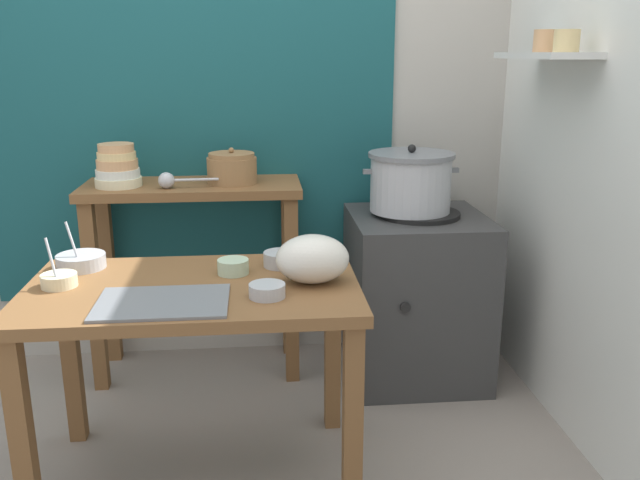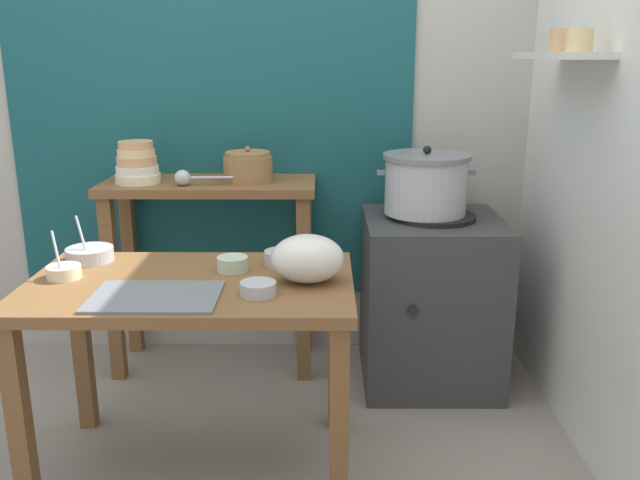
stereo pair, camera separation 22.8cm
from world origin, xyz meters
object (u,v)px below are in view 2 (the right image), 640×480
(plastic_bag, at_px, (308,259))
(prep_bowl_2, at_px, (90,254))
(clay_pot, at_px, (248,167))
(ladle, at_px, (185,178))
(prep_bowl_4, at_px, (258,288))
(bowl_stack_enamel, at_px, (137,164))
(serving_tray, at_px, (155,297))
(prep_bowl_0, at_px, (232,263))
(back_shelf_table, at_px, (211,229))
(steamer_pot, at_px, (426,184))
(prep_table, at_px, (192,311))
(prep_bowl_3, at_px, (64,271))
(stove_block, at_px, (430,299))
(prep_bowl_1, at_px, (281,257))

(plastic_bag, height_order, prep_bowl_2, prep_bowl_2)
(clay_pot, relative_size, ladle, 0.86)
(prep_bowl_4, bearing_deg, bowl_stack_enamel, 123.28)
(serving_tray, bearing_deg, prep_bowl_4, 5.56)
(prep_bowl_0, bearing_deg, clay_pot, 91.52)
(bowl_stack_enamel, height_order, serving_tray, bowl_stack_enamel)
(back_shelf_table, bearing_deg, bowl_stack_enamel, -173.82)
(bowl_stack_enamel, relative_size, prep_bowl_0, 1.83)
(steamer_pot, height_order, prep_bowl_0, steamer_pot)
(back_shelf_table, relative_size, steamer_pot, 2.25)
(steamer_pot, relative_size, prep_bowl_4, 3.70)
(prep_table, bearing_deg, clay_pot, 82.48)
(prep_bowl_3, bearing_deg, stove_block, 26.73)
(stove_block, distance_m, clay_pot, 1.02)
(clay_pot, distance_m, bowl_stack_enamel, 0.49)
(prep_bowl_1, height_order, prep_bowl_2, prep_bowl_2)
(stove_block, height_order, serving_tray, stove_block)
(ladle, bearing_deg, prep_bowl_1, -51.41)
(clay_pot, distance_m, ladle, 0.29)
(prep_table, relative_size, clay_pot, 5.00)
(stove_block, xyz_separation_m, prep_bowl_3, (-1.37, -0.69, 0.36))
(prep_bowl_2, bearing_deg, prep_bowl_4, -28.61)
(prep_bowl_0, distance_m, prep_bowl_2, 0.55)
(stove_block, distance_m, plastic_bag, 0.99)
(steamer_pot, bearing_deg, prep_bowl_0, -140.55)
(prep_bowl_0, xyz_separation_m, prep_bowl_4, (0.11, -0.24, -0.00))
(clay_pot, bearing_deg, ladle, -159.17)
(ladle, bearing_deg, prep_bowl_2, -116.04)
(stove_block, bearing_deg, prep_table, -142.72)
(prep_bowl_1, bearing_deg, serving_tray, -137.46)
(prep_bowl_1, bearing_deg, steamer_pot, 43.10)
(back_shelf_table, bearing_deg, clay_pot, 0.00)
(plastic_bag, xyz_separation_m, prep_bowl_3, (-0.83, 0.03, -0.06))
(steamer_pot, bearing_deg, plastic_bag, -123.79)
(prep_table, xyz_separation_m, prep_bowl_0, (0.13, 0.10, 0.14))
(serving_tray, xyz_separation_m, prep_bowl_0, (0.21, 0.27, 0.02))
(steamer_pot, xyz_separation_m, prep_bowl_1, (-0.60, -0.56, -0.16))
(prep_bowl_0, bearing_deg, bowl_stack_enamel, 125.79)
(prep_bowl_4, bearing_deg, clay_pot, 97.70)
(prep_bowl_3, relative_size, prep_bowl_4, 1.41)
(bowl_stack_enamel, bearing_deg, prep_bowl_3, -94.06)
(back_shelf_table, height_order, steamer_pot, steamer_pot)
(prep_bowl_0, height_order, prep_bowl_3, prep_bowl_3)
(ladle, distance_m, prep_bowl_4, 0.99)
(back_shelf_table, xyz_separation_m, prep_bowl_2, (-0.34, -0.62, 0.07))
(bowl_stack_enamel, bearing_deg, prep_bowl_4, -56.72)
(stove_block, relative_size, prep_bowl_4, 6.77)
(prep_table, relative_size, prep_bowl_4, 9.54)
(bowl_stack_enamel, xyz_separation_m, ladle, (0.22, -0.07, -0.05))
(prep_bowl_1, bearing_deg, bowl_stack_enamel, 136.76)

